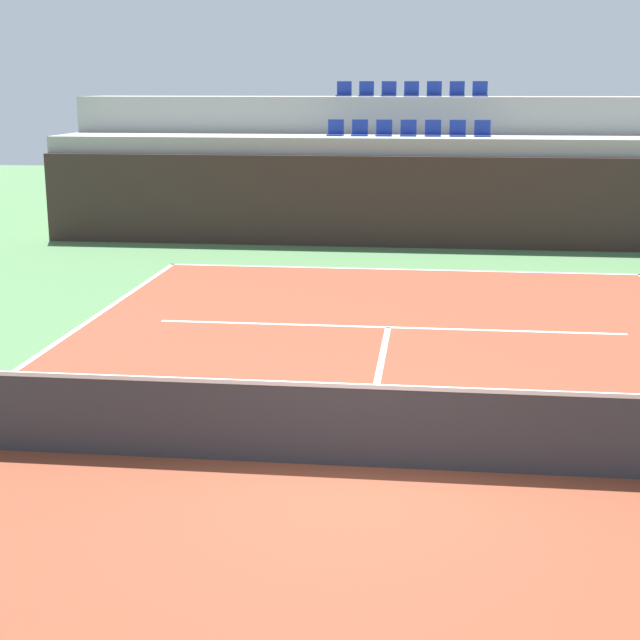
{
  "coord_description": "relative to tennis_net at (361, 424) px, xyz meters",
  "views": [
    {
      "loc": [
        0.73,
        -10.01,
        4.17
      ],
      "look_at": [
        -0.7,
        2.0,
        1.2
      ],
      "focal_mm": 53.49,
      "sensor_mm": 36.0,
      "label": 1
    }
  ],
  "objects": [
    {
      "name": "seating_row_lower",
      "position": [
        0.0,
        16.69,
        2.46
      ],
      "size": [
        4.46,
        0.44,
        0.44
      ],
      "color": "navy",
      "rests_on": "stands_tier_lower"
    },
    {
      "name": "seating_row_upper",
      "position": [
        0.0,
        19.09,
        3.5
      ],
      "size": [
        4.46,
        0.44,
        0.44
      ],
      "color": "navy",
      "rests_on": "stands_tier_upper"
    },
    {
      "name": "ground_plane",
      "position": [
        0.0,
        0.0,
        -0.51
      ],
      "size": [
        80.0,
        80.0,
        0.0
      ],
      "primitive_type": "plane",
      "color": "#477042"
    },
    {
      "name": "service_line_far",
      "position": [
        0.0,
        6.4,
        -0.5
      ],
      "size": [
        8.26,
        0.1,
        0.0
      ],
      "primitive_type": "cube",
      "color": "white",
      "rests_on": "court_surface"
    },
    {
      "name": "stands_tier_lower",
      "position": [
        0.0,
        16.6,
        0.91
      ],
      "size": [
        19.65,
        2.4,
        2.84
      ],
      "primitive_type": "cube",
      "color": "#9E9E99",
      "rests_on": "ground_plane"
    },
    {
      "name": "centre_service_line",
      "position": [
        0.0,
        3.2,
        -0.5
      ],
      "size": [
        0.1,
        6.4,
        0.0
      ],
      "primitive_type": "cube",
      "color": "white",
      "rests_on": "court_surface"
    },
    {
      "name": "baseline_far",
      "position": [
        0.0,
        11.95,
        -0.5
      ],
      "size": [
        11.0,
        0.1,
        0.0
      ],
      "primitive_type": "cube",
      "color": "white",
      "rests_on": "court_surface"
    },
    {
      "name": "stands_tier_upper",
      "position": [
        0.0,
        19.0,
        1.43
      ],
      "size": [
        19.65,
        2.4,
        3.88
      ],
      "primitive_type": "cube",
      "color": "#9E9E99",
      "rests_on": "ground_plane"
    },
    {
      "name": "back_wall",
      "position": [
        0.0,
        15.25,
        0.69
      ],
      "size": [
        19.65,
        0.3,
        2.4
      ],
      "primitive_type": "cube",
      "color": "#33231E",
      "rests_on": "ground_plane"
    },
    {
      "name": "tennis_net",
      "position": [
        0.0,
        0.0,
        0.0
      ],
      "size": [
        11.08,
        0.08,
        1.07
      ],
      "color": "black",
      "rests_on": "court_surface"
    },
    {
      "name": "court_surface",
      "position": [
        0.0,
        0.0,
        -0.5
      ],
      "size": [
        11.0,
        24.0,
        0.01
      ],
      "primitive_type": "cube",
      "color": "brown",
      "rests_on": "ground_plane"
    }
  ]
}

